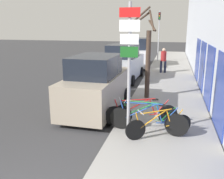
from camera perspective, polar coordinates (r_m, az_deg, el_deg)
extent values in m
plane|color=#333335|center=(14.69, 2.56, 1.14)|extent=(80.00, 80.00, 0.00)
cube|color=gray|center=(17.15, 12.97, 2.97)|extent=(3.20, 32.00, 0.15)
cube|color=#B2B7C1|center=(16.90, 19.69, 13.20)|extent=(0.20, 32.00, 6.50)
cube|color=navy|center=(8.33, 23.54, -0.74)|extent=(0.03, 2.02, 2.44)
cube|color=navy|center=(10.98, 21.26, 2.91)|extent=(0.03, 2.02, 2.44)
cube|color=navy|center=(13.66, 19.87, 5.13)|extent=(0.03, 2.02, 2.44)
cube|color=navy|center=(16.37, 18.93, 6.62)|extent=(0.03, 2.02, 2.44)
cylinder|color=#939399|center=(6.97, 3.92, 3.57)|extent=(0.09, 0.09, 3.83)
cube|color=red|center=(6.80, 4.09, 17.19)|extent=(0.56, 0.02, 0.25)
cube|color=white|center=(6.79, 4.03, 14.35)|extent=(0.55, 0.02, 0.30)
cube|color=white|center=(6.80, 3.98, 11.41)|extent=(0.51, 0.02, 0.27)
cube|color=#19591E|center=(6.83, 3.93, 8.55)|extent=(0.49, 0.02, 0.29)
cylinder|color=black|center=(7.29, 5.39, -9.21)|extent=(0.55, 0.34, 0.62)
cylinder|color=black|center=(7.94, 15.62, -7.68)|extent=(0.55, 0.34, 0.62)
cylinder|color=orange|center=(7.40, 9.53, -6.60)|extent=(0.75, 0.46, 0.51)
cylinder|color=orange|center=(7.36, 10.13, -4.96)|extent=(0.87, 0.52, 0.08)
cylinder|color=orange|center=(7.62, 12.86, -6.31)|extent=(0.18, 0.12, 0.44)
cylinder|color=orange|center=(7.80, 13.98, -7.79)|extent=(0.47, 0.29, 0.08)
cylinder|color=orange|center=(7.76, 14.56, -6.23)|extent=(0.36, 0.23, 0.50)
cylinder|color=orange|center=(7.22, 6.00, -7.22)|extent=(0.17, 0.12, 0.53)
cube|color=black|center=(7.58, 13.45, -4.57)|extent=(0.21, 0.17, 0.04)
cylinder|color=#99999E|center=(7.15, 6.61, -5.19)|extent=(0.24, 0.39, 0.02)
cylinder|color=black|center=(8.00, 1.95, -6.61)|extent=(0.71, 0.10, 0.71)
cylinder|color=black|center=(7.71, 14.57, -7.93)|extent=(0.71, 0.10, 0.71)
cylinder|color=#1E4799|center=(7.73, 6.62, -4.87)|extent=(0.98, 0.13, 0.58)
cylinder|color=#1E4799|center=(7.64, 7.32, -3.18)|extent=(1.14, 0.14, 0.09)
cylinder|color=#1E4799|center=(7.65, 10.79, -5.47)|extent=(0.21, 0.06, 0.51)
cylinder|color=#1E4799|center=(7.72, 12.31, -7.54)|extent=(0.61, 0.09, 0.08)
cylinder|color=#1E4799|center=(7.62, 13.06, -5.87)|extent=(0.46, 0.07, 0.57)
cylinder|color=#1E4799|center=(7.87, 2.57, -4.63)|extent=(0.21, 0.05, 0.61)
cube|color=black|center=(7.55, 11.54, -3.62)|extent=(0.21, 0.10, 0.04)
cylinder|color=#99999E|center=(7.76, 3.22, -2.60)|extent=(0.07, 0.44, 0.02)
cylinder|color=black|center=(8.42, 2.53, -5.72)|extent=(0.65, 0.18, 0.66)
cylinder|color=black|center=(7.94, 14.09, -7.43)|extent=(0.65, 0.18, 0.66)
cylinder|color=#197233|center=(8.09, 6.76, -4.36)|extent=(0.95, 0.24, 0.54)
cylinder|color=#197233|center=(8.00, 7.39, -2.88)|extent=(1.10, 0.28, 0.09)
cylinder|color=#197233|center=(7.95, 10.57, -5.05)|extent=(0.21, 0.08, 0.47)
cylinder|color=#197233|center=(7.99, 11.98, -6.98)|extent=(0.60, 0.16, 0.08)
cylinder|color=#197233|center=(7.89, 12.67, -5.51)|extent=(0.45, 0.13, 0.53)
cylinder|color=#197233|center=(8.29, 3.10, -3.99)|extent=(0.21, 0.08, 0.57)
cube|color=black|center=(7.85, 11.26, -3.41)|extent=(0.21, 0.12, 0.04)
cylinder|color=#99999E|center=(8.18, 3.68, -2.22)|extent=(0.12, 0.43, 0.02)
cylinder|color=black|center=(8.32, 0.64, -5.96)|extent=(0.64, 0.23, 0.66)
cylinder|color=black|center=(8.62, 12.62, -5.57)|extent=(0.64, 0.23, 0.66)
cylinder|color=red|center=(8.29, 5.28, -3.87)|extent=(0.97, 0.33, 0.54)
cylinder|color=red|center=(8.23, 5.93, -2.34)|extent=(1.12, 0.38, 0.09)
cylinder|color=red|center=(8.40, 9.20, -3.93)|extent=(0.21, 0.10, 0.47)
cylinder|color=red|center=(8.53, 10.60, -5.50)|extent=(0.61, 0.21, 0.08)
cylinder|color=red|center=(8.48, 11.26, -4.02)|extent=(0.46, 0.17, 0.53)
cylinder|color=red|center=(8.23, 1.27, -4.13)|extent=(0.21, 0.09, 0.57)
cube|color=black|center=(8.35, 9.87, -2.28)|extent=(0.21, 0.14, 0.04)
cylinder|color=#99999E|center=(8.15, 1.90, -2.26)|extent=(0.15, 0.43, 0.02)
cube|color=gray|center=(10.08, -3.46, -0.27)|extent=(1.89, 4.51, 1.29)
cube|color=black|center=(9.70, -3.89, 5.42)|extent=(1.66, 2.36, 0.79)
cylinder|color=black|center=(11.76, -5.45, -0.69)|extent=(0.23, 0.64, 0.64)
cylinder|color=black|center=(11.28, 3.12, -1.31)|extent=(0.23, 0.64, 0.64)
cylinder|color=black|center=(9.33, -11.37, -4.99)|extent=(0.23, 0.64, 0.64)
cylinder|color=black|center=(8.71, -0.66, -6.10)|extent=(0.23, 0.64, 0.64)
cube|color=#B2B7BC|center=(15.86, 2.66, 5.14)|extent=(1.99, 4.78, 1.29)
cube|color=black|center=(15.54, 2.54, 8.82)|extent=(1.70, 2.52, 0.79)
cylinder|color=black|center=(17.55, 1.01, 4.38)|extent=(0.25, 0.63, 0.62)
cylinder|color=black|center=(17.17, 6.67, 4.06)|extent=(0.25, 0.63, 0.62)
cylinder|color=black|center=(14.82, -2.02, 2.50)|extent=(0.25, 0.63, 0.62)
cylinder|color=black|center=(14.37, 4.62, 2.08)|extent=(0.25, 0.63, 0.62)
cube|color=silver|center=(21.26, 5.84, 7.48)|extent=(2.00, 4.67, 1.31)
cube|color=black|center=(20.97, 5.88, 10.41)|extent=(1.71, 2.46, 0.89)
cylinder|color=black|center=(22.82, 3.90, 6.69)|extent=(0.25, 0.64, 0.63)
cylinder|color=black|center=(22.67, 8.39, 6.52)|extent=(0.25, 0.64, 0.63)
cylinder|color=black|center=(20.03, 2.89, 5.63)|extent=(0.25, 0.64, 0.63)
cylinder|color=black|center=(19.86, 7.99, 5.43)|extent=(0.25, 0.64, 0.63)
cylinder|color=#1E2338|center=(17.97, 12.04, 5.12)|extent=(0.16, 0.16, 0.83)
cylinder|color=#1E2338|center=(17.89, 11.13, 5.13)|extent=(0.16, 0.16, 0.83)
cylinder|color=maroon|center=(17.83, 11.71, 7.47)|extent=(0.38, 0.38, 0.65)
sphere|color=tan|center=(17.78, 11.78, 8.88)|extent=(0.22, 0.22, 0.22)
cylinder|color=#3D2D23|center=(11.32, 8.19, 5.56)|extent=(0.21, 0.21, 3.02)
cylinder|color=#3D2D23|center=(11.31, 5.80, 15.20)|extent=(1.12, 0.22, 0.82)
cylinder|color=#3D2D23|center=(10.89, 9.07, 15.34)|extent=(0.35, 0.67, 0.88)
cylinder|color=#3D2D23|center=(10.85, 9.21, 14.23)|extent=(0.42, 0.71, 0.48)
cylinder|color=#3D2D23|center=(10.88, 5.66, 15.83)|extent=(1.09, 0.84, 1.04)
cylinder|color=#939399|center=(23.73, 10.62, 11.85)|extent=(0.10, 0.10, 4.50)
cube|color=black|center=(23.63, 10.81, 16.20)|extent=(0.20, 0.16, 0.64)
sphere|color=red|center=(23.55, 10.82, 16.69)|extent=(0.11, 0.11, 0.11)
sphere|color=orange|center=(23.54, 10.80, 16.21)|extent=(0.11, 0.11, 0.11)
sphere|color=green|center=(23.53, 10.78, 15.72)|extent=(0.11, 0.11, 0.11)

